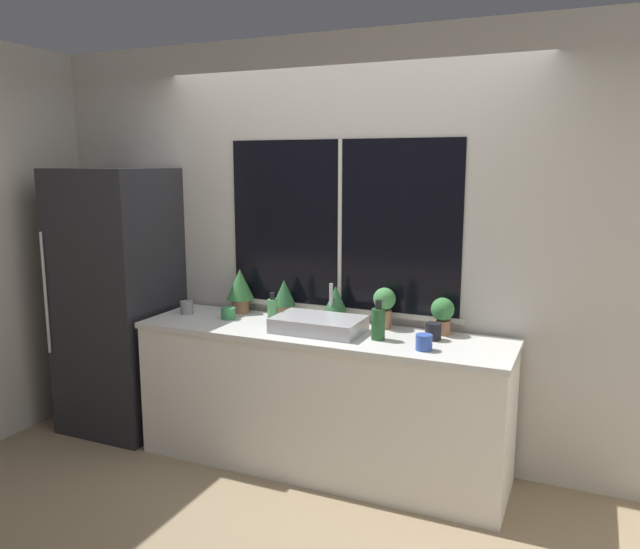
% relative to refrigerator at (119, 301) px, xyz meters
% --- Properties ---
extents(ground_plane, '(14.00, 14.00, 0.00)m').
position_rel_refrigerator_xyz_m(ground_plane, '(1.57, -0.31, -0.93)').
color(ground_plane, '#937F60').
extents(wall_back, '(8.00, 0.09, 2.70)m').
position_rel_refrigerator_xyz_m(wall_back, '(1.57, 0.34, 0.42)').
color(wall_back, '#BCB7AD').
rests_on(wall_back, ground_plane).
extents(wall_left, '(0.06, 7.00, 2.70)m').
position_rel_refrigerator_xyz_m(wall_left, '(-0.64, 1.19, 0.42)').
color(wall_left, '#BCB7AD').
rests_on(wall_left, ground_plane).
extents(counter, '(2.33, 0.61, 0.89)m').
position_rel_refrigerator_xyz_m(counter, '(1.57, -0.02, -0.49)').
color(counter, white).
rests_on(counter, ground_plane).
extents(refrigerator, '(0.72, 0.69, 1.86)m').
position_rel_refrigerator_xyz_m(refrigerator, '(0.00, 0.00, 0.00)').
color(refrigerator, '#232328').
rests_on(refrigerator, ground_plane).
extents(sink, '(0.53, 0.39, 0.26)m').
position_rel_refrigerator_xyz_m(sink, '(1.58, -0.03, 0.00)').
color(sink, '#ADADB2').
rests_on(sink, counter).
extents(potted_plant_far_left, '(0.19, 0.19, 0.30)m').
position_rel_refrigerator_xyz_m(potted_plant_far_left, '(0.88, 0.21, 0.13)').
color(potted_plant_far_left, '#9E6B4C').
rests_on(potted_plant_far_left, counter).
extents(potted_plant_left, '(0.15, 0.15, 0.25)m').
position_rel_refrigerator_xyz_m(potted_plant_left, '(1.22, 0.21, 0.10)').
color(potted_plant_left, '#9E6B4C').
rests_on(potted_plant_left, counter).
extents(potted_plant_center, '(0.14, 0.14, 0.24)m').
position_rel_refrigerator_xyz_m(potted_plant_center, '(1.59, 0.21, 0.08)').
color(potted_plant_center, '#9E6B4C').
rests_on(potted_plant_center, counter).
extents(potted_plant_right, '(0.14, 0.14, 0.25)m').
position_rel_refrigerator_xyz_m(potted_plant_right, '(1.91, 0.21, 0.11)').
color(potted_plant_right, '#9E6B4C').
rests_on(potted_plant_right, counter).
extents(potted_plant_far_right, '(0.14, 0.14, 0.22)m').
position_rel_refrigerator_xyz_m(potted_plant_far_right, '(2.28, 0.21, 0.08)').
color(potted_plant_far_right, '#9E6B4C').
rests_on(potted_plant_far_right, counter).
extents(soap_bottle, '(0.06, 0.06, 0.21)m').
position_rel_refrigerator_xyz_m(soap_bottle, '(1.24, 0.00, 0.04)').
color(soap_bottle, '#519E5B').
rests_on(soap_bottle, counter).
extents(bottle_tall, '(0.08, 0.08, 0.23)m').
position_rel_refrigerator_xyz_m(bottle_tall, '(1.96, -0.06, 0.05)').
color(bottle_tall, '#235128').
rests_on(bottle_tall, counter).
extents(mug_green, '(0.10, 0.10, 0.08)m').
position_rel_refrigerator_xyz_m(mug_green, '(0.90, 0.01, -0.01)').
color(mug_green, '#38844C').
rests_on(mug_green, counter).
extents(mug_grey, '(0.09, 0.09, 0.09)m').
position_rel_refrigerator_xyz_m(mug_grey, '(0.57, 0.02, -0.00)').
color(mug_grey, gray).
rests_on(mug_grey, counter).
extents(mug_black, '(0.09, 0.09, 0.10)m').
position_rel_refrigerator_xyz_m(mug_black, '(2.26, 0.07, 0.01)').
color(mug_black, black).
rests_on(mug_black, counter).
extents(mug_blue, '(0.09, 0.09, 0.09)m').
position_rel_refrigerator_xyz_m(mug_blue, '(2.26, -0.15, -0.00)').
color(mug_blue, '#3351AD').
rests_on(mug_blue, counter).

